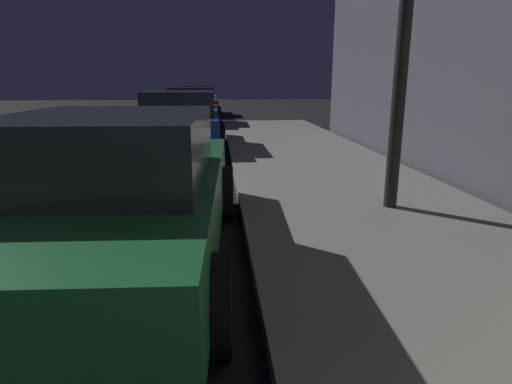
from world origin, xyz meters
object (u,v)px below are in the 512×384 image
(car_green, at_px, (120,195))
(car_white, at_px, (198,100))
(car_red, at_px, (193,107))
(car_blue, at_px, (181,121))

(car_green, relative_size, car_white, 0.99)
(car_green, distance_m, car_red, 12.60)
(car_green, distance_m, car_blue, 6.91)
(car_red, bearing_deg, car_green, -90.01)
(car_green, bearing_deg, car_blue, 89.98)
(car_red, height_order, car_white, same)
(car_red, bearing_deg, car_blue, -90.00)
(car_blue, distance_m, car_red, 5.69)
(car_green, height_order, car_red, same)
(car_blue, bearing_deg, car_red, 90.00)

